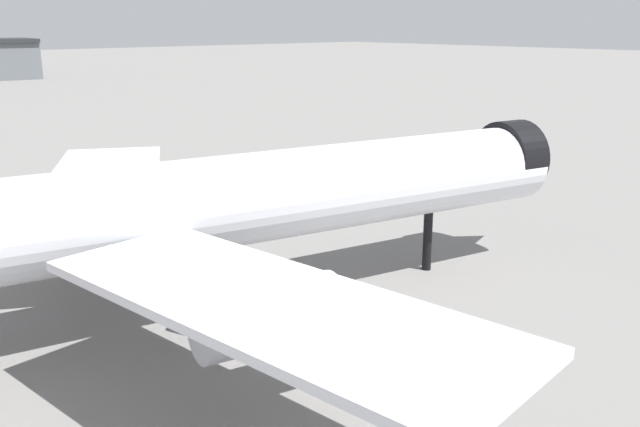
{
  "coord_description": "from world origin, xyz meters",
  "views": [
    {
      "loc": [
        -22.46,
        -37.94,
        18.77
      ],
      "look_at": [
        8.09,
        -3.3,
        5.9
      ],
      "focal_mm": 38.8,
      "sensor_mm": 36.0,
      "label": 1
    }
  ],
  "objects": [
    {
      "name": "ground",
      "position": [
        0.0,
        0.0,
        0.0
      ],
      "size": [
        900.0,
        900.0,
        0.0
      ],
      "primitive_type": "plane",
      "color": "slate"
    },
    {
      "name": "airliner_near_gate",
      "position": [
        0.85,
        -1.88,
        7.54
      ],
      "size": [
        59.34,
        53.36,
        17.12
      ],
      "rotation": [
        0.0,
        0.0,
        -0.19
      ],
      "color": "silver",
      "rests_on": "ground"
    },
    {
      "name": "baggage_tug_wing",
      "position": [
        7.06,
        31.21,
        0.97
      ],
      "size": [
        2.71,
        3.54,
        1.85
      ],
      "rotation": [
        0.0,
        0.0,
        5.03
      ],
      "color": "black",
      "rests_on": "ground"
    }
  ]
}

